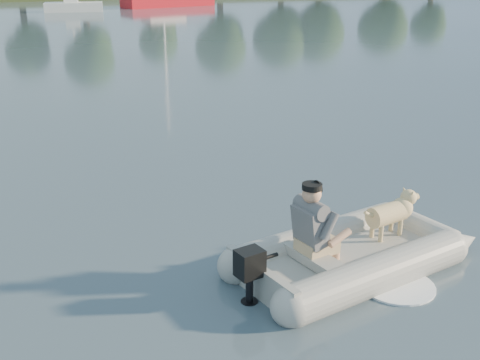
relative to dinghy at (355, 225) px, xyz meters
name	(u,v)px	position (x,y,z in m)	size (l,w,h in m)	color
water	(288,281)	(-0.98, -0.10, -0.60)	(160.00, 160.00, 0.00)	slate
dinghy	(355,225)	(0.00, 0.00, 0.00)	(4.78, 3.50, 1.39)	#969792
man	(312,222)	(-0.70, -0.12, 0.19)	(0.73, 0.63, 1.08)	#595A5E
dog	(387,217)	(0.62, 0.20, -0.08)	(0.94, 0.33, 0.63)	tan
outboard_motor	(250,279)	(-1.63, -0.40, -0.28)	(0.42, 0.29, 0.79)	black
motorboat	(73,0)	(0.20, 43.09, 0.27)	(4.49, 1.73, 1.90)	white
sailboat	(167,1)	(8.18, 45.86, -0.12)	(8.23, 4.42, 10.83)	#B5141E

